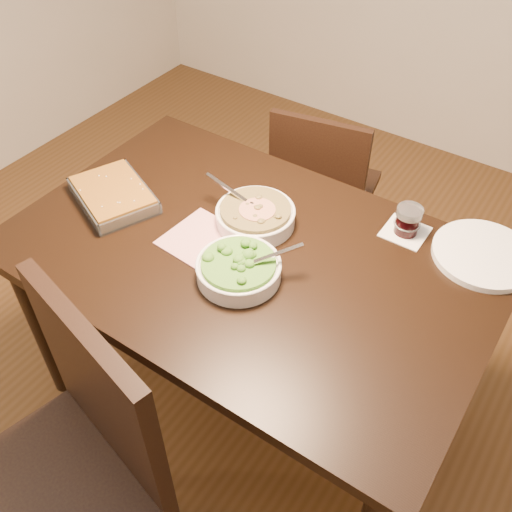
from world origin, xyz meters
TOP-DOWN VIEW (x-y plane):
  - ground at (0.00, 0.00)m, footprint 4.00×4.00m
  - table at (0.00, 0.00)m, footprint 1.40×0.90m
  - magazine_a at (-0.11, -0.04)m, footprint 0.30×0.23m
  - coaster at (0.34, 0.33)m, footprint 0.13×0.13m
  - stew_bowl at (-0.06, 0.11)m, footprint 0.27×0.24m
  - broccoli_bowl at (0.03, -0.10)m, footprint 0.24×0.24m
  - baking_dish at (-0.49, -0.05)m, footprint 0.34×0.30m
  - wine_tumbler at (0.34, 0.33)m, footprint 0.08×0.08m
  - dinner_plate at (0.57, 0.36)m, footprint 0.29×0.29m
  - chair_near at (-0.05, -0.70)m, footprint 0.57×0.57m
  - chair_far at (-0.15, 0.74)m, footprint 0.45×0.45m

SIDE VIEW (x-z plane):
  - ground at x=0.00m, z-range 0.00..0.00m
  - chair_far at x=-0.15m, z-range 0.05..0.87m
  - chair_near at x=-0.05m, z-range 0.06..1.06m
  - table at x=0.00m, z-range 0.28..1.03m
  - coaster at x=0.34m, z-range 0.75..0.75m
  - magazine_a at x=-0.11m, z-range 0.75..0.76m
  - dinner_plate at x=0.57m, z-range 0.75..0.77m
  - baking_dish at x=-0.49m, z-range 0.75..0.80m
  - broccoli_bowl at x=0.03m, z-range 0.74..0.83m
  - stew_bowl at x=-0.06m, z-range 0.74..0.83m
  - wine_tumbler at x=0.34m, z-range 0.76..0.84m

